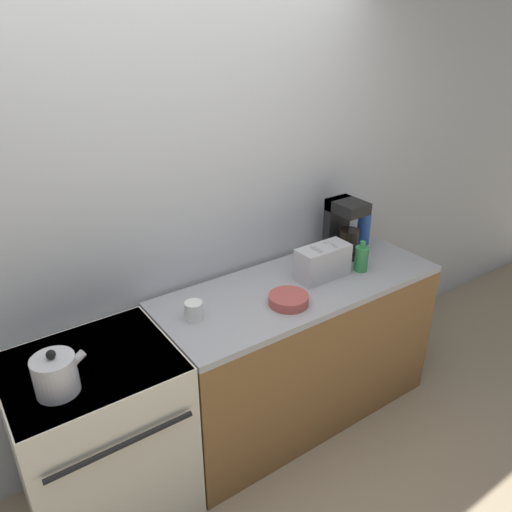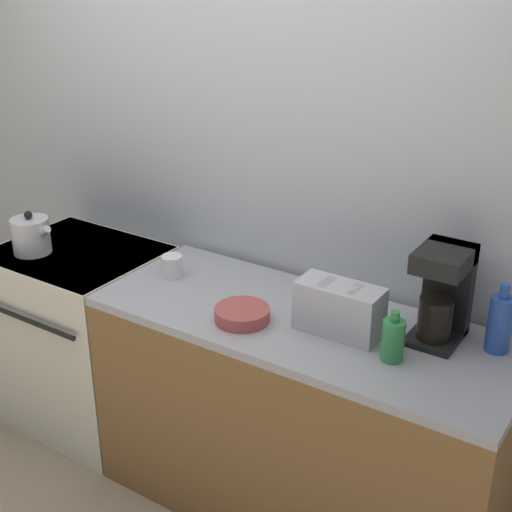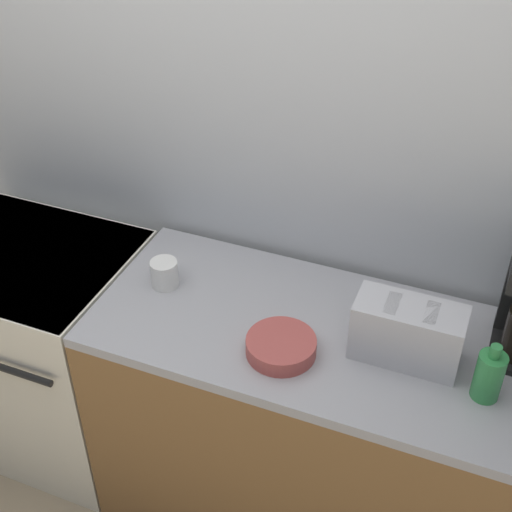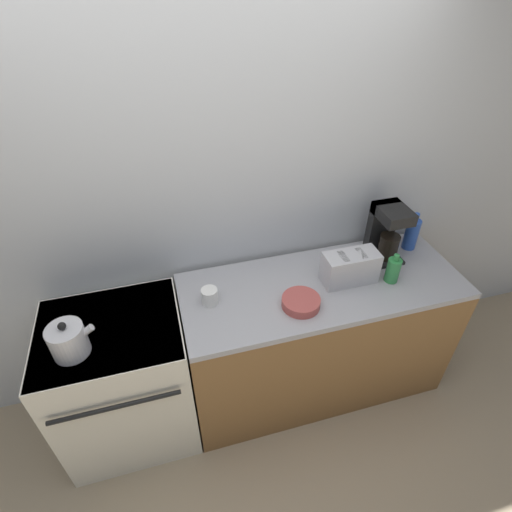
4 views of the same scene
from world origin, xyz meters
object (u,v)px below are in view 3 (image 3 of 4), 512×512
Objects in this scene: toaster at (408,332)px; cup_white at (164,273)px; stove at (45,346)px; bottle_green at (489,375)px; bowl at (281,346)px.

toaster is 3.37× the size of cup_white.
stove is 4.90× the size of bottle_green.
stove is at bearing 177.75° from bottle_green.
cup_white reaches higher than stove.
toaster is 1.50× the size of bowl.
toaster reaches higher than bowl.
bowl is at bearing -174.65° from bottle_green.
bowl is at bearing -18.62° from cup_white.
stove is 2.90× the size of toaster.
cup_white is at bearing 177.49° from toaster.
bowl is (-0.58, -0.05, -0.05)m from bottle_green.
bowl is (-0.34, -0.12, -0.07)m from toaster.
toaster is at bearing 0.23° from stove.
cup_white is at bearing 161.38° from bowl.
toaster is 0.82m from cup_white.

